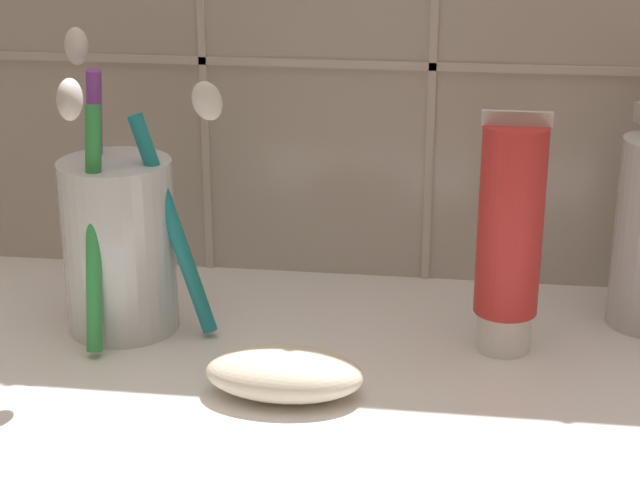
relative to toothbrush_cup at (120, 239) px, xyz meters
The scene contains 4 objects.
sink_counter 18.17cm from the toothbrush_cup, 16.95° to the right, with size 59.25×31.48×2.00cm, color white.
toothbrush_cup is the anchor object (origin of this frame).
toothpaste_tube 22.63cm from the toothbrush_cup, ahead, with size 3.81×3.63×14.04cm.
soap_bar 13.90cm from the toothbrush_cup, 33.33° to the right, with size 8.45×4.70×2.56cm, color silver.
Camera 1 is at (3.54, -51.91, 29.19)cm, focal length 60.00 mm.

